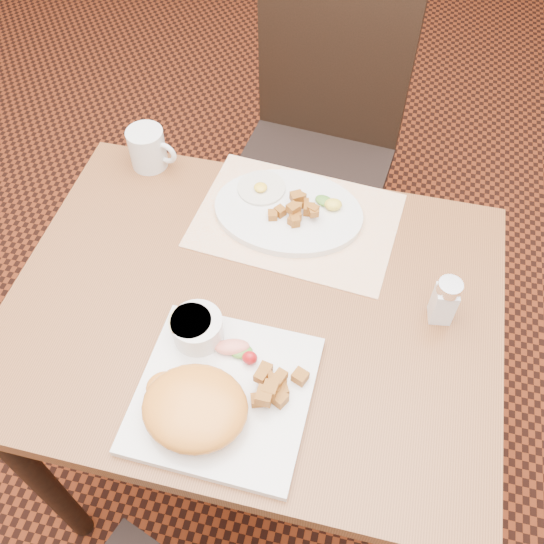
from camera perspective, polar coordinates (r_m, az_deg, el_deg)
The scene contains 15 objects.
ground at distance 1.78m, azimuth -1.18°, elevation -16.60°, with size 8.00×8.00×0.00m, color black.
table at distance 1.20m, azimuth -1.69°, elevation -5.94°, with size 0.90×0.70×0.75m.
chair_far at distance 1.75m, azimuth 4.39°, elevation 12.52°, with size 0.46×0.47×0.97m.
placemat at distance 1.24m, azimuth 2.32°, elevation 4.90°, with size 0.40×0.28×0.00m, color white.
plate_square at distance 1.02m, azimuth -4.53°, elevation -11.38°, with size 0.28×0.28×0.02m, color silver.
plate_oval at distance 1.24m, azimuth 1.54°, elevation 5.70°, with size 0.30×0.23×0.02m, color silver, non-canonical shape.
hollandaise_mound at distance 0.97m, azimuth -7.35°, elevation -12.55°, with size 0.18×0.15×0.06m.
ramekin at distance 1.04m, azimuth -7.08°, elevation -5.22°, with size 0.09×0.09×0.05m.
garnish_sq at distance 1.03m, azimuth -3.21°, elevation -7.37°, with size 0.08×0.05×0.03m.
fried_egg at distance 1.27m, azimuth -1.01°, elevation 7.92°, with size 0.10×0.10×0.02m.
garnish_ov at distance 1.24m, azimuth 5.45°, elevation 6.48°, with size 0.06×0.05×0.02m.
salt_shaker at distance 1.10m, azimuth 15.95°, elevation -2.57°, with size 0.05×0.05×0.10m.
coffee_mug at distance 1.35m, azimuth -11.57°, elevation 11.33°, with size 0.11×0.08×0.09m.
home_fries_sq at distance 0.99m, azimuth 0.20°, elevation -10.74°, with size 0.09×0.08×0.04m.
home_fries_ov at distance 1.21m, azimuth 2.46°, elevation 5.85°, with size 0.10×0.09×0.03m.
Camera 1 is at (0.18, -0.60, 1.67)m, focal length 40.00 mm.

